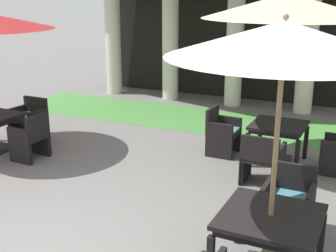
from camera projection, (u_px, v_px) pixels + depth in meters
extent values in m
cylinder|color=beige|center=(113.00, 45.00, 13.07)|extent=(0.45, 0.45, 2.87)
cylinder|color=beige|center=(170.00, 48.00, 12.35)|extent=(0.45, 0.45, 2.87)
cylinder|color=beige|center=(234.00, 52.00, 11.62)|extent=(0.45, 0.45, 2.87)
cylinder|color=beige|center=(307.00, 56.00, 10.90)|extent=(0.45, 0.45, 2.87)
cube|color=black|center=(243.00, 48.00, 12.41)|extent=(7.95, 0.16, 2.87)
cube|color=#47843D|center=(212.00, 121.00, 10.57)|extent=(10.35, 2.10, 0.01)
cube|color=black|center=(279.00, 125.00, 7.83)|extent=(0.95, 0.95, 0.05)
cube|color=black|center=(279.00, 128.00, 7.85)|extent=(0.88, 0.88, 0.06)
cube|color=black|center=(247.00, 150.00, 7.76)|extent=(0.07, 0.07, 0.62)
cube|color=black|center=(297.00, 158.00, 7.40)|extent=(0.07, 0.07, 0.62)
cube|color=black|center=(260.00, 136.00, 8.49)|extent=(0.07, 0.07, 0.62)
cube|color=black|center=(306.00, 143.00, 8.13)|extent=(0.07, 0.07, 0.62)
cube|color=#2D2D2D|center=(276.00, 160.00, 8.03)|extent=(0.49, 0.49, 0.09)
cylinder|color=olive|center=(281.00, 89.00, 7.64)|extent=(0.04, 0.04, 2.70)
cone|color=beige|center=(288.00, 6.00, 7.23)|extent=(2.84, 2.84, 0.41)
cube|color=black|center=(335.00, 160.00, 7.31)|extent=(0.50, 0.08, 0.61)
cube|color=black|center=(320.00, 165.00, 7.45)|extent=(0.06, 0.06, 0.36)
cube|color=black|center=(324.00, 156.00, 7.85)|extent=(0.06, 0.06, 0.36)
cube|color=black|center=(224.00, 133.00, 8.35)|extent=(0.54, 0.58, 0.07)
cube|color=teal|center=(224.00, 130.00, 8.33)|extent=(0.49, 0.53, 0.05)
cube|color=black|center=(212.00, 118.00, 8.37)|extent=(0.08, 0.56, 0.44)
cube|color=black|center=(228.00, 133.00, 8.59)|extent=(0.52, 0.08, 0.67)
cube|color=black|center=(219.00, 141.00, 8.15)|extent=(0.52, 0.08, 0.67)
cube|color=black|center=(239.00, 142.00, 8.53)|extent=(0.06, 0.06, 0.38)
cube|color=black|center=(231.00, 150.00, 8.10)|extent=(0.06, 0.06, 0.38)
cube|color=black|center=(217.00, 139.00, 8.72)|extent=(0.06, 0.06, 0.38)
cube|color=black|center=(207.00, 146.00, 8.29)|extent=(0.06, 0.06, 0.38)
cube|color=black|center=(263.00, 158.00, 7.05)|extent=(0.62, 0.53, 0.07)
cube|color=teal|center=(263.00, 155.00, 7.03)|extent=(0.57, 0.49, 0.05)
cube|color=black|center=(260.00, 149.00, 6.78)|extent=(0.60, 0.08, 0.39)
cube|color=black|center=(246.00, 161.00, 7.19)|extent=(0.08, 0.51, 0.68)
cube|color=black|center=(280.00, 167.00, 6.96)|extent=(0.08, 0.51, 0.68)
cube|color=black|center=(250.00, 164.00, 7.42)|extent=(0.06, 0.06, 0.40)
cube|color=black|center=(282.00, 170.00, 7.19)|extent=(0.06, 0.06, 0.40)
cube|color=black|center=(241.00, 174.00, 7.04)|extent=(0.06, 0.06, 0.40)
cube|color=black|center=(276.00, 180.00, 6.81)|extent=(0.06, 0.06, 0.40)
cube|color=black|center=(271.00, 217.00, 4.67)|extent=(1.06, 1.06, 0.05)
cube|color=black|center=(270.00, 222.00, 4.69)|extent=(0.98, 0.98, 0.08)
cube|color=black|center=(239.00, 221.00, 5.41)|extent=(0.07, 0.07, 0.60)
cube|color=black|center=(321.00, 239.00, 5.00)|extent=(0.07, 0.07, 0.60)
cylinder|color=olive|center=(274.00, 168.00, 4.51)|extent=(0.05, 0.05, 2.52)
cone|color=white|center=(284.00, 39.00, 4.13)|extent=(2.26, 2.26, 0.34)
sphere|color=olive|center=(286.00, 17.00, 4.07)|extent=(0.06, 0.06, 0.06)
cube|color=black|center=(288.00, 204.00, 5.59)|extent=(0.59, 0.59, 0.07)
cube|color=teal|center=(288.00, 199.00, 5.57)|extent=(0.55, 0.55, 0.05)
cube|color=black|center=(293.00, 178.00, 5.75)|extent=(0.58, 0.08, 0.41)
cube|color=black|center=(309.00, 214.00, 5.50)|extent=(0.08, 0.58, 0.67)
cube|color=black|center=(266.00, 205.00, 5.72)|extent=(0.08, 0.58, 0.67)
cube|color=black|center=(304.00, 234.00, 5.32)|extent=(0.06, 0.06, 0.38)
cube|color=black|center=(261.00, 224.00, 5.54)|extent=(0.06, 0.06, 0.38)
cube|color=black|center=(311.00, 215.00, 5.77)|extent=(0.06, 0.06, 0.38)
cube|color=black|center=(271.00, 207.00, 5.99)|extent=(0.06, 0.06, 0.38)
cube|color=black|center=(27.00, 133.00, 8.72)|extent=(0.07, 0.07, 0.59)
cube|color=black|center=(29.00, 137.00, 8.10)|extent=(0.52, 0.57, 0.07)
cube|color=teal|center=(29.00, 134.00, 8.08)|extent=(0.48, 0.52, 0.05)
cube|color=black|center=(38.00, 126.00, 7.93)|extent=(0.09, 0.54, 0.41)
cube|color=black|center=(20.00, 146.00, 7.91)|extent=(0.50, 0.09, 0.65)
cube|color=black|center=(39.00, 138.00, 8.34)|extent=(0.50, 0.09, 0.65)
cube|color=black|center=(12.00, 151.00, 8.06)|extent=(0.06, 0.06, 0.38)
cube|color=black|center=(31.00, 143.00, 8.47)|extent=(0.06, 0.06, 0.38)
cube|color=black|center=(30.00, 155.00, 7.86)|extent=(0.06, 0.06, 0.38)
cube|color=black|center=(49.00, 147.00, 8.28)|extent=(0.06, 0.06, 0.38)
cube|color=black|center=(28.00, 119.00, 9.30)|extent=(0.65, 0.58, 0.07)
cube|color=teal|center=(28.00, 116.00, 9.28)|extent=(0.59, 0.53, 0.05)
cube|color=black|center=(36.00, 106.00, 9.45)|extent=(0.62, 0.09, 0.38)
cube|color=black|center=(39.00, 125.00, 9.20)|extent=(0.09, 0.55, 0.63)
cube|color=black|center=(18.00, 121.00, 9.45)|extent=(0.09, 0.55, 0.63)
cube|color=black|center=(31.00, 134.00, 9.03)|extent=(0.06, 0.06, 0.37)
cube|color=black|center=(10.00, 130.00, 9.28)|extent=(0.06, 0.06, 0.37)
cube|color=black|center=(47.00, 127.00, 9.45)|extent=(0.06, 0.06, 0.37)
cube|color=black|center=(28.00, 124.00, 9.70)|extent=(0.06, 0.06, 0.37)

